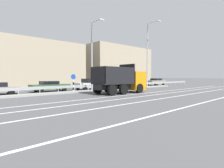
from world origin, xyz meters
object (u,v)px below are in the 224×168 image
median_road_sign (73,83)px  street_lamp_1 (93,53)px  dump_truck (125,82)px  parked_car_6 (156,82)px  parked_car_2 (50,86)px  parked_car_3 (89,84)px  parked_car_4 (118,83)px  street_lamp_2 (148,52)px  parked_car_5 (137,82)px

median_road_sign → street_lamp_1: street_lamp_1 is taller
dump_truck → parked_car_6: bearing=113.6°
parked_car_2 → parked_car_6: 21.91m
parked_car_2 → parked_car_3: (5.34, -0.62, 0.09)m
median_road_sign → parked_car_4: median_road_sign is taller
dump_truck → parked_car_3: (-0.20, 6.84, -0.47)m
dump_truck → street_lamp_2: 11.30m
parked_car_2 → parked_car_4: parked_car_4 is taller
street_lamp_2 → parked_car_4: (-4.21, 2.87, -5.14)m
median_road_sign → parked_car_4: (9.68, 2.87, -0.40)m
parked_car_5 → median_road_sign: bearing=99.4°
median_road_sign → street_lamp_2: street_lamp_2 is taller
street_lamp_2 → parked_car_5: (0.69, 2.95, -5.06)m
dump_truck → parked_car_2: 9.30m
dump_truck → median_road_sign: bearing=-131.3°
street_lamp_2 → parked_car_4: size_ratio=2.75×
parked_car_2 → street_lamp_2: bearing=77.2°
dump_truck → parked_car_3: 6.85m
parked_car_5 → parked_car_6: parked_car_5 is taller
parked_car_5 → parked_car_2: bearing=85.7°
median_road_sign → parked_car_3: median_road_sign is taller
street_lamp_2 → median_road_sign: bearing=180.0°
dump_truck → street_lamp_1: size_ratio=0.74×
dump_truck → parked_car_4: dump_truck is taller
median_road_sign → street_lamp_1: size_ratio=0.25×
parked_car_3 → parked_car_4: bearing=-91.9°
street_lamp_1 → parked_car_3: (1.51, 3.02, -3.98)m
dump_truck → median_road_sign: 5.82m
median_road_sign → parked_car_3: bearing=35.5°
dump_truck → parked_car_4: (5.35, 6.75, -0.52)m
dump_truck → street_lamp_2: size_ratio=0.60×
parked_car_4 → parked_car_5: 4.90m
dump_truck → street_lamp_1: bearing=-155.3°
street_lamp_2 → parked_car_3: bearing=163.2°
street_lamp_2 → dump_truck: bearing=-157.9°
parked_car_2 → median_road_sign: bearing=19.3°
median_road_sign → parked_car_5: bearing=11.4°
parked_car_2 → parked_car_5: size_ratio=1.06×
median_road_sign → street_lamp_2: size_ratio=0.20×
parked_car_3 → parked_car_4: parked_car_3 is taller
parked_car_5 → parked_car_6: 6.12m
parked_car_5 → dump_truck: bearing=121.7°
street_lamp_2 → parked_car_6: size_ratio=2.28×
parked_car_2 → parked_car_6: size_ratio=1.00×
dump_truck → parked_car_6: dump_truck is taller
parked_car_2 → parked_car_6: bearing=89.2°
street_lamp_2 → parked_car_4: bearing=145.7°
street_lamp_2 → parked_car_6: street_lamp_2 is taller
median_road_sign → parked_car_4: bearing=16.5°
parked_car_4 → parked_car_5: parked_car_5 is taller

